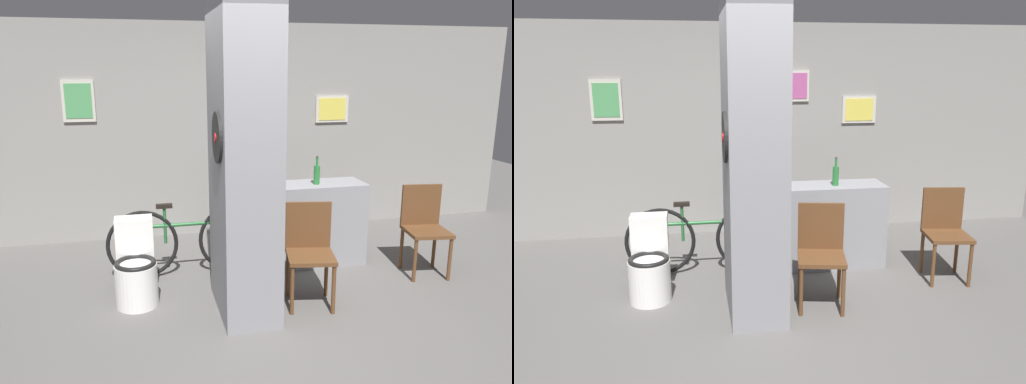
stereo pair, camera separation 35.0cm
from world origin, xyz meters
TOP-DOWN VIEW (x-y plane):
  - ground_plane at (0.00, 0.00)m, footprint 14.00×14.00m
  - wall_back at (0.00, 2.63)m, footprint 8.00×0.09m
  - pillar_center at (-0.12, 0.45)m, footprint 0.50×0.90m
  - counter_shelf at (0.67, 1.33)m, footprint 1.38×0.44m
  - toilet at (-1.04, 0.79)m, footprint 0.38×0.54m
  - chair_near_pillar at (0.48, 0.45)m, footprint 0.48×0.48m
  - chair_by_doorway at (1.85, 0.83)m, footprint 0.46×0.46m
  - bicycle at (-0.51, 1.31)m, footprint 1.62×0.42m
  - bottle_tall at (0.84, 1.29)m, footprint 0.06×0.06m

SIDE VIEW (x-z plane):
  - ground_plane at x=0.00m, z-range 0.00..0.00m
  - toilet at x=-1.04m, z-range -0.06..0.69m
  - bicycle at x=-0.51m, z-range -0.01..0.75m
  - counter_shelf at x=0.67m, z-range 0.00..0.88m
  - chair_near_pillar at x=0.48m, z-range 0.06..0.96m
  - chair_by_doorway at x=1.85m, z-range 0.06..0.96m
  - bottle_tall at x=0.84m, z-range 0.84..1.15m
  - pillar_center at x=-0.12m, z-range 0.00..2.60m
  - wall_back at x=0.00m, z-range 0.00..2.60m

